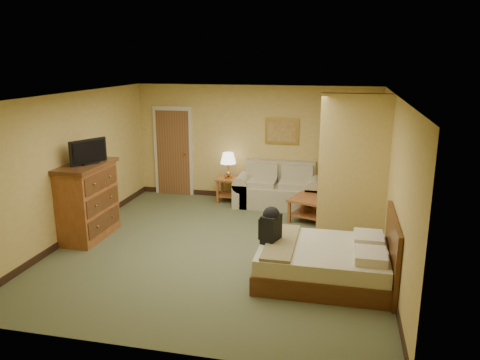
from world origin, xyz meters
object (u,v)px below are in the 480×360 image
(bed, at_px, (328,261))
(dresser, at_px, (87,201))
(coffee_table, at_px, (311,205))
(loveseat, at_px, (278,192))

(bed, bearing_deg, dresser, 169.89)
(coffee_table, distance_m, dresser, 4.26)
(coffee_table, relative_size, dresser, 0.69)
(loveseat, height_order, dresser, dresser)
(loveseat, bearing_deg, bed, -70.37)
(loveseat, xyz_separation_m, coffee_table, (0.78, -0.87, 0.03))
(loveseat, distance_m, bed, 3.60)
(coffee_table, height_order, dresser, dresser)
(coffee_table, distance_m, bed, 2.56)
(loveseat, distance_m, coffee_table, 1.16)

